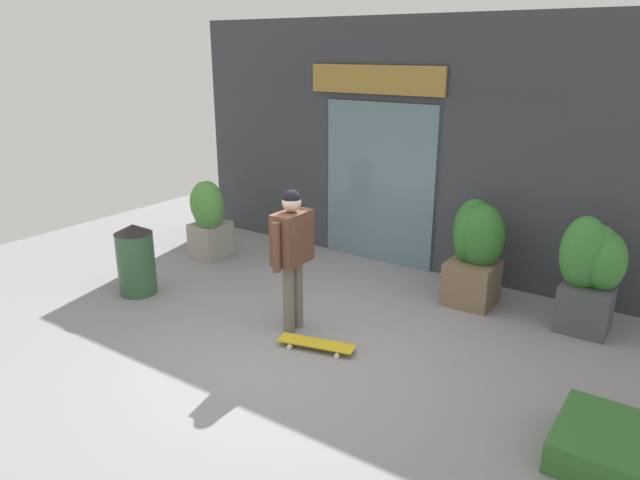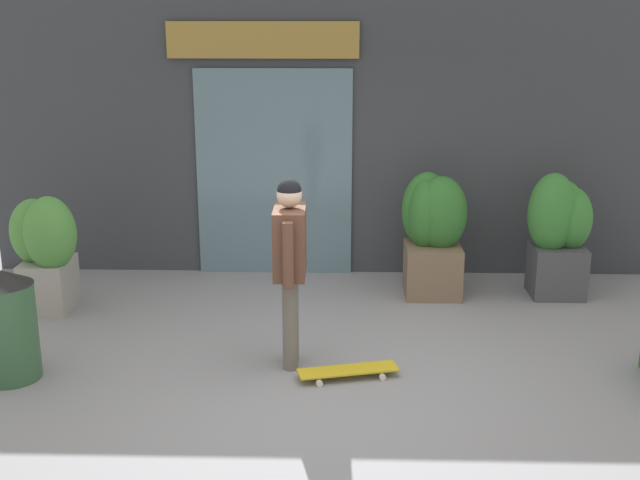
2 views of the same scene
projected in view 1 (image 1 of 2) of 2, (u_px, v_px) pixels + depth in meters
The scene contains 8 objects.
ground_plane at pixel (295, 346), 6.30m from camera, with size 12.00×12.00×0.00m, color gray.
building_facade at pixel (422, 149), 8.13m from camera, with size 7.74×0.31×3.48m.
skateboarder at pixel (292, 246), 6.38m from camera, with size 0.27×0.66×1.63m.
skateboard at pixel (316, 344), 6.23m from camera, with size 0.86×0.40×0.08m.
planter_box_left at pixel (208, 215), 8.82m from camera, with size 0.72×0.64×1.21m.
planter_box_right at pixel (475, 247), 7.20m from camera, with size 0.68×0.62×1.31m.
planter_box_mid at pixel (592, 269), 6.46m from camera, with size 0.69×0.60×1.33m.
trash_bin at pixel (136, 259), 7.53m from camera, with size 0.49×0.49×0.94m.
Camera 1 is at (3.41, -4.47, 3.06)m, focal length 32.84 mm.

